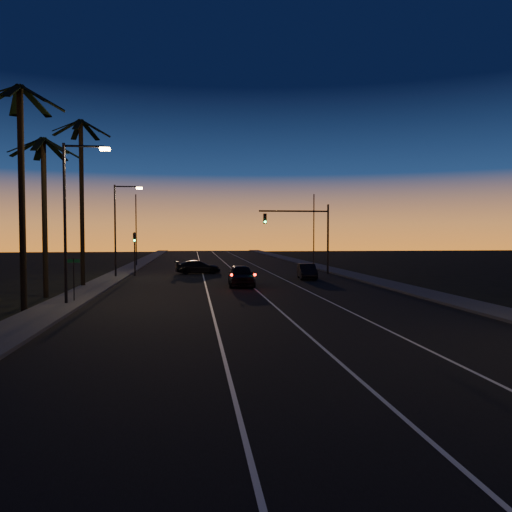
{
  "coord_description": "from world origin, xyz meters",
  "views": [
    {
      "loc": [
        -3.98,
        -8.75,
        3.95
      ],
      "look_at": [
        0.23,
        24.42,
        2.53
      ],
      "focal_mm": 35.0,
      "sensor_mm": 36.0,
      "label": 1
    }
  ],
  "objects": [
    {
      "name": "palm_mid",
      "position": [
        -13.2,
        24.0,
        6.25
      ],
      "size": [
        4.25,
        4.16,
        10.03
      ],
      "color": "black",
      "rests_on": "ground"
    },
    {
      "name": "streetlight_left_near",
      "position": [
        -10.7,
        20.0,
        5.32
      ],
      "size": [
        2.55,
        0.26,
        9.0
      ],
      "color": "black",
      "rests_on": "ground"
    },
    {
      "name": "signal_post",
      "position": [
        -9.5,
        39.98,
        2.89
      ],
      "size": [
        0.28,
        0.37,
        4.2
      ],
      "color": "black",
      "rests_on": "ground"
    },
    {
      "name": "lane_stripe_mid",
      "position": [
        0.5,
        30.0,
        0.02
      ],
      "size": [
        0.12,
        160.0,
        0.01
      ],
      "primitive_type": "cube",
      "color": "silver",
      "rests_on": "road"
    },
    {
      "name": "palm_near",
      "position": [
        -12.6,
        18.0,
        7.07
      ],
      "size": [
        4.25,
        4.16,
        11.53
      ],
      "color": "black",
      "rests_on": "ground"
    },
    {
      "name": "signal_mast",
      "position": [
        7.14,
        39.99,
        4.78
      ],
      "size": [
        7.1,
        0.41,
        7.0
      ],
      "color": "black",
      "rests_on": "ground"
    },
    {
      "name": "lane_stripe_right",
      "position": [
        4.0,
        30.0,
        0.02
      ],
      "size": [
        0.12,
        160.0,
        0.01
      ],
      "primitive_type": "cube",
      "color": "silver",
      "rests_on": "road"
    },
    {
      "name": "far_pole_right",
      "position": [
        11.0,
        52.0,
        4.5
      ],
      "size": [
        0.14,
        0.14,
        9.0
      ],
      "primitive_type": "cylinder",
      "color": "black",
      "rests_on": "ground"
    },
    {
      "name": "lane_stripe_left",
      "position": [
        -3.0,
        30.0,
        0.02
      ],
      "size": [
        0.12,
        160.0,
        0.01
      ],
      "primitive_type": "cube",
      "color": "silver",
      "rests_on": "road"
    },
    {
      "name": "sidewalk_left",
      "position": [
        -11.2,
        30.0,
        0.08
      ],
      "size": [
        2.4,
        170.0,
        0.16
      ],
      "primitive_type": "cube",
      "color": "#3B3A38",
      "rests_on": "ground"
    },
    {
      "name": "ground",
      "position": [
        0.0,
        0.0,
        0.0
      ],
      "size": [
        220.0,
        220.0,
        0.0
      ],
      "primitive_type": "plane",
      "color": "black",
      "rests_on": "ground"
    },
    {
      "name": "streetlight_left_far",
      "position": [
        -10.69,
        38.0,
        5.06
      ],
      "size": [
        2.55,
        0.26,
        8.5
      ],
      "color": "black",
      "rests_on": "ground"
    },
    {
      "name": "palm_far",
      "position": [
        -12.2,
        30.0,
        7.61
      ],
      "size": [
        4.25,
        4.16,
        12.53
      ],
      "color": "black",
      "rests_on": "ground"
    },
    {
      "name": "lead_car",
      "position": [
        -0.3,
        29.32,
        0.84
      ],
      "size": [
        2.17,
        5.49,
        1.66
      ],
      "color": "black",
      "rests_on": "road"
    },
    {
      "name": "right_car",
      "position": [
        6.13,
        34.69,
        0.69
      ],
      "size": [
        1.86,
        4.24,
        1.35
      ],
      "color": "black",
      "rests_on": "road"
    },
    {
      "name": "far_pole_left",
      "position": [
        -11.0,
        55.0,
        4.5
      ],
      "size": [
        0.14,
        0.14,
        9.0
      ],
      "primitive_type": "cylinder",
      "color": "black",
      "rests_on": "ground"
    },
    {
      "name": "street_sign",
      "position": [
        -10.8,
        21.0,
        1.66
      ],
      "size": [
        0.7,
        0.06,
        2.6
      ],
      "color": "black",
      "rests_on": "ground"
    },
    {
      "name": "road",
      "position": [
        0.0,
        30.0,
        0.01
      ],
      "size": [
        20.0,
        170.0,
        0.01
      ],
      "primitive_type": "cube",
      "color": "black",
      "rests_on": "ground"
    },
    {
      "name": "sidewalk_right",
      "position": [
        11.2,
        30.0,
        0.08
      ],
      "size": [
        2.4,
        170.0,
        0.16
      ],
      "primitive_type": "cube",
      "color": "#3B3A38",
      "rests_on": "ground"
    },
    {
      "name": "cross_car",
      "position": [
        -3.48,
        42.0,
        0.68
      ],
      "size": [
        4.85,
        2.54,
        1.34
      ],
      "color": "black",
      "rests_on": "road"
    }
  ]
}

